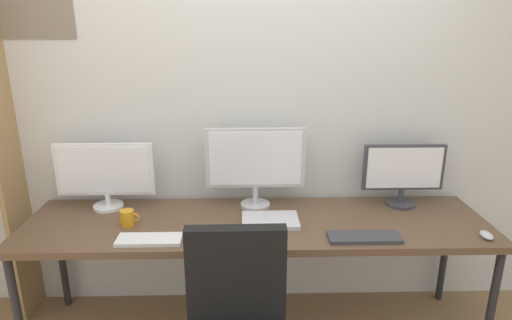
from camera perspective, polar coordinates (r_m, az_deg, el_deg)
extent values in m
cube|color=silver|center=(2.74, -0.19, 6.54)|extent=(5.04, 0.10, 2.60)
cube|color=brown|center=(2.52, 0.03, -8.40)|extent=(2.64, 0.68, 0.04)
cylinder|color=#262628|center=(2.74, -28.75, -17.32)|extent=(0.04, 0.04, 0.70)
cylinder|color=#262628|center=(2.80, 28.46, -16.60)|extent=(0.04, 0.04, 0.70)
cylinder|color=#262628|center=(3.19, -24.09, -11.64)|extent=(0.04, 0.04, 0.70)
cylinder|color=#262628|center=(3.23, 23.47, -11.14)|extent=(0.04, 0.04, 0.70)
cube|color=#9E7A4C|center=(2.98, -29.67, -0.37)|extent=(0.03, 0.28, 2.05)
cube|color=black|center=(1.99, -2.61, -15.04)|extent=(0.44, 0.08, 0.48)
cylinder|color=silver|center=(2.83, -18.75, -5.74)|extent=(0.18, 0.18, 0.02)
cylinder|color=silver|center=(2.81, -18.84, -4.92)|extent=(0.03, 0.03, 0.07)
cube|color=silver|center=(2.75, -19.20, -1.16)|extent=(0.58, 0.03, 0.32)
cube|color=white|center=(2.73, -19.30, -1.28)|extent=(0.54, 0.01, 0.29)
cylinder|color=silver|center=(2.70, -0.08, -5.88)|extent=(0.18, 0.18, 0.02)
cylinder|color=silver|center=(2.67, -0.08, -4.61)|extent=(0.03, 0.03, 0.11)
cube|color=silver|center=(2.60, -0.09, 0.28)|extent=(0.60, 0.03, 0.36)
cube|color=white|center=(2.58, -0.08, 0.17)|extent=(0.55, 0.01, 0.33)
cylinder|color=#38383D|center=(2.86, 18.33, -5.41)|extent=(0.18, 0.18, 0.02)
cylinder|color=#38383D|center=(2.84, 18.43, -4.44)|extent=(0.03, 0.03, 0.08)
cube|color=#38383D|center=(2.79, 18.76, -0.89)|extent=(0.49, 0.03, 0.28)
cube|color=white|center=(2.77, 18.87, -1.00)|extent=(0.45, 0.01, 0.25)
cube|color=silver|center=(2.35, -13.81, -10.09)|extent=(0.33, 0.13, 0.02)
cube|color=#38383D|center=(2.38, 13.98, -9.78)|extent=(0.38, 0.13, 0.02)
ellipsoid|color=silver|center=(2.62, 27.94, -8.69)|extent=(0.06, 0.10, 0.03)
cube|color=silver|center=(2.49, 1.87, -7.92)|extent=(0.32, 0.22, 0.02)
cylinder|color=orange|center=(2.54, -16.51, -7.28)|extent=(0.08, 0.08, 0.09)
torus|color=orange|center=(2.53, -15.63, -7.31)|extent=(0.06, 0.01, 0.06)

